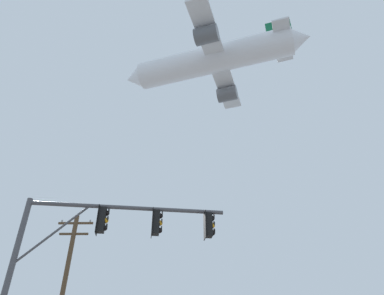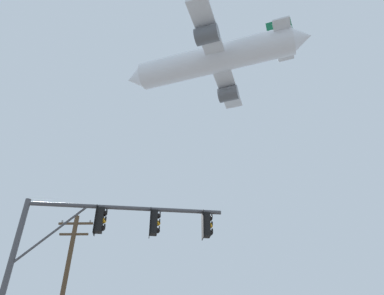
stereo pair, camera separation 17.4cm
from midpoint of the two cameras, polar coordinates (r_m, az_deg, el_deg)
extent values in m
cylinder|color=#4C4C51|center=(13.28, -10.31, -9.79)|extent=(7.07, 1.16, 0.15)
cylinder|color=#4C4C51|center=(13.30, -21.81, -13.04)|extent=(2.18, 0.39, 2.22)
cube|color=black|center=(13.25, 2.77, -12.66)|extent=(0.30, 0.35, 0.90)
cylinder|color=black|center=(13.43, 2.71, -10.62)|extent=(0.05, 0.05, 0.12)
cube|color=black|center=(13.23, 2.16, -12.64)|extent=(0.09, 0.46, 1.04)
sphere|color=black|center=(13.37, 3.36, -11.59)|extent=(0.20, 0.20, 0.20)
cylinder|color=black|center=(13.40, 3.64, -11.36)|extent=(0.07, 0.21, 0.21)
sphere|color=orange|center=(13.27, 3.40, -12.72)|extent=(0.20, 0.20, 0.20)
cylinder|color=black|center=(13.30, 3.68, -12.49)|extent=(0.07, 0.21, 0.21)
sphere|color=black|center=(13.18, 3.44, -13.87)|extent=(0.20, 0.20, 0.20)
cylinder|color=black|center=(13.21, 3.72, -13.63)|extent=(0.07, 0.21, 0.21)
cube|color=black|center=(13.07, -5.92, -12.24)|extent=(0.30, 0.35, 0.90)
cylinder|color=black|center=(13.26, -5.80, -10.18)|extent=(0.05, 0.05, 0.12)
cube|color=black|center=(13.07, -6.55, -12.20)|extent=(0.09, 0.46, 1.04)
sphere|color=black|center=(13.17, -5.21, -11.18)|extent=(0.20, 0.20, 0.20)
cylinder|color=black|center=(13.19, -4.91, -10.96)|extent=(0.07, 0.21, 0.21)
sphere|color=orange|center=(13.07, -5.28, -12.32)|extent=(0.20, 0.20, 0.20)
cylinder|color=black|center=(13.09, -4.97, -12.09)|extent=(0.07, 0.21, 0.21)
sphere|color=black|center=(12.97, -5.34, -13.48)|extent=(0.20, 0.20, 0.20)
cylinder|color=black|center=(13.00, -5.03, -13.25)|extent=(0.07, 0.21, 0.21)
cube|color=black|center=(13.18, -14.62, -11.54)|extent=(0.30, 0.35, 0.90)
cylinder|color=black|center=(13.37, -14.32, -9.51)|extent=(0.05, 0.05, 0.12)
cube|color=black|center=(13.20, -15.23, -11.48)|extent=(0.09, 0.46, 1.04)
sphere|color=black|center=(13.26, -13.83, -10.52)|extent=(0.20, 0.20, 0.20)
cylinder|color=black|center=(13.27, -13.52, -10.30)|extent=(0.07, 0.21, 0.21)
sphere|color=orange|center=(13.16, -13.99, -11.64)|extent=(0.20, 0.20, 0.20)
cylinder|color=black|center=(13.17, -13.67, -11.43)|extent=(0.07, 0.21, 0.21)
sphere|color=black|center=(13.07, -14.16, -12.78)|extent=(0.20, 0.20, 0.20)
cylinder|color=black|center=(13.08, -13.83, -12.57)|extent=(0.07, 0.21, 0.21)
cube|color=brown|center=(23.69, -18.39, -11.80)|extent=(2.20, 0.12, 0.12)
cube|color=brown|center=(23.46, -18.69, -13.39)|extent=(1.80, 0.12, 0.12)
cylinder|color=gray|center=(24.03, -20.41, -11.41)|extent=(0.10, 0.10, 0.18)
cylinder|color=gray|center=(23.45, -16.22, -11.65)|extent=(0.10, 0.10, 0.18)
cylinder|color=white|center=(57.77, 3.74, 14.29)|extent=(25.21, 11.72, 4.45)
cone|color=white|center=(61.46, -9.11, 11.16)|extent=(4.18, 4.95, 4.23)
cone|color=white|center=(57.29, 17.75, 16.85)|extent=(3.78, 4.44, 3.78)
cube|color=silver|center=(57.18, 4.45, 13.98)|extent=(9.98, 23.47, 0.50)
cylinder|color=#595B60|center=(51.92, 2.58, 18.06)|extent=(3.93, 3.38, 2.50)
cylinder|color=#595B60|center=(60.93, 6.09, 8.78)|extent=(3.93, 3.38, 2.50)
cube|color=#0C5933|center=(58.99, 14.39, 17.98)|extent=(3.81, 1.48, 5.28)
cube|color=silver|center=(57.43, 14.97, 16.70)|extent=(4.88, 8.71, 0.28)
camera|label=1|loc=(0.09, -89.81, -0.12)|focal=32.35mm
camera|label=2|loc=(0.09, 90.19, 0.12)|focal=32.35mm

